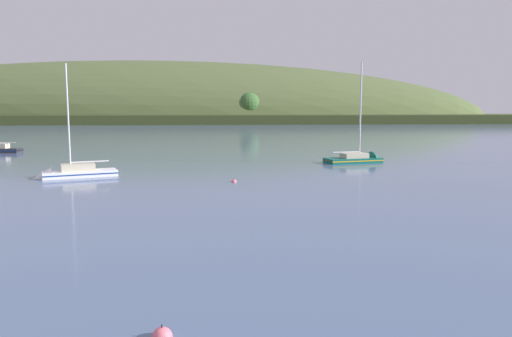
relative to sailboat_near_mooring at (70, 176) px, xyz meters
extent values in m
cube|color=#35401E|center=(12.00, 195.79, 1.89)|extent=(486.88, 91.78, 4.07)
ellipsoid|color=#4C5B33|center=(-28.98, 221.26, -0.15)|extent=(390.76, 109.92, 65.58)
sphere|color=#38602D|center=(24.17, 183.31, 8.33)|extent=(12.59, 12.59, 12.59)
cube|color=white|center=(0.81, 0.33, -0.16)|extent=(6.98, 4.61, 1.18)
cone|color=white|center=(-2.25, -0.92, -0.16)|extent=(2.36, 2.66, 2.20)
cube|color=navy|center=(0.81, 0.33, 0.17)|extent=(6.99, 4.63, 0.12)
cube|color=#BCB299|center=(0.65, 0.27, 0.76)|extent=(3.34, 2.56, 0.66)
cylinder|color=silver|center=(0.04, 0.02, 5.37)|extent=(0.16, 0.16, 9.88)
cylinder|color=silver|center=(1.65, 0.67, 1.24)|extent=(3.26, 1.43, 0.13)
cube|color=#232328|center=(-19.03, 27.10, -0.12)|extent=(6.14, 2.46, 1.21)
cube|color=navy|center=(-19.03, 27.10, 0.20)|extent=(6.14, 2.48, 0.13)
cylinder|color=silver|center=(-18.21, 27.03, 1.34)|extent=(3.15, 0.36, 0.11)
cube|color=#0F564C|center=(29.55, 10.75, -0.14)|extent=(7.10, 4.22, 1.15)
cone|color=#0F564C|center=(32.78, 11.57, -0.14)|extent=(2.24, 2.89, 2.56)
cube|color=gold|center=(29.55, 10.75, 0.17)|extent=(7.11, 4.24, 0.12)
cube|color=#BCB299|center=(29.71, 10.79, 0.71)|extent=(3.35, 2.49, 0.56)
cylinder|color=silver|center=(30.36, 10.96, 6.03)|extent=(0.19, 0.19, 11.21)
cylinder|color=silver|center=(28.67, 10.53, 1.14)|extent=(3.42, 1.00, 0.15)
sphere|color=#E06675|center=(12.98, -32.25, -0.15)|extent=(0.58, 0.58, 0.58)
cylinder|color=black|center=(12.98, -32.25, 0.18)|extent=(0.04, 0.04, 0.08)
sphere|color=#E06675|center=(15.23, -3.77, -0.15)|extent=(0.46, 0.46, 0.46)
cylinder|color=black|center=(15.23, -3.77, 0.12)|extent=(0.04, 0.04, 0.08)
camera|label=1|loc=(14.87, -44.79, 6.07)|focal=33.34mm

